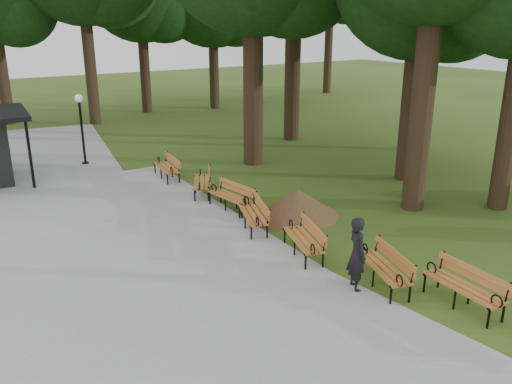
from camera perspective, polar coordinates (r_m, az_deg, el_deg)
ground at (r=12.92m, az=8.16°, el=-8.22°), size 100.00×100.00×0.00m
path at (r=13.44m, az=-13.78°, el=-7.35°), size 12.00×38.00×0.06m
person at (r=11.71m, az=10.97°, el=-6.66°), size 0.60×0.73×1.71m
lamp_post at (r=22.40m, az=-18.59°, el=8.06°), size 0.32×0.32×2.90m
dirt_mound at (r=15.85m, az=4.56°, el=-1.22°), size 2.28×2.28×0.90m
bench_1 at (r=11.83m, az=21.64°, el=-9.66°), size 0.77×1.94×0.88m
bench_2 at (r=12.17m, az=13.66°, el=-8.04°), size 1.22×2.00×0.88m
bench_3 at (r=13.30m, az=5.15°, el=-5.20°), size 1.21×2.00×0.88m
bench_4 at (r=14.90m, az=-0.37°, el=-2.49°), size 1.26×2.00×0.88m
bench_5 at (r=16.38m, az=-2.76°, el=-0.56°), size 0.87×1.97×0.88m
bench_6 at (r=17.97m, az=-5.95°, el=1.09°), size 1.46×1.98×0.88m
bench_7 at (r=19.90m, az=-9.73°, el=2.63°), size 0.87×1.96×0.88m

